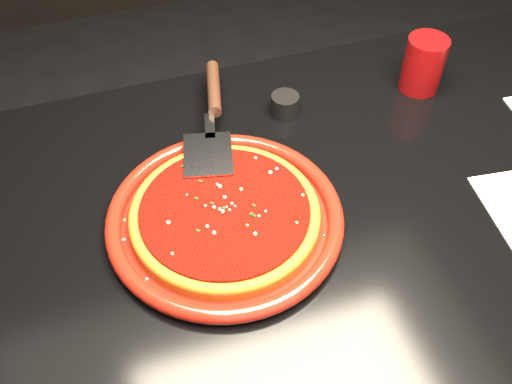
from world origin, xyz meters
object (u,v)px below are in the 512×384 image
plate (225,218)px  ramekin (285,105)px  table (320,317)px  pizza_server (212,116)px  cup (423,64)px

plate → ramekin: size_ratio=7.12×
table → pizza_server: pizza_server is taller
table → plate: plate is taller
cup → ramekin: (-0.27, 0.01, -0.03)m
table → pizza_server: size_ratio=3.54×
table → cup: cup is taller
table → ramekin: 0.46m
pizza_server → table: bearing=-40.5°
plate → cup: (0.45, 0.21, 0.04)m
plate → cup: cup is taller
table → ramekin: ramekin is taller
plate → pizza_server: bearing=79.7°
pizza_server → cup: cup is taller
table → cup: size_ratio=11.29×
pizza_server → ramekin: 0.15m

